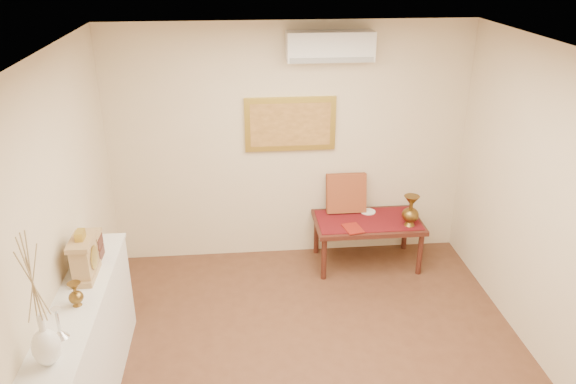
{
  "coord_description": "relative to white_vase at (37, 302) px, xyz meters",
  "views": [
    {
      "loc": [
        -0.59,
        -3.66,
        3.41
      ],
      "look_at": [
        -0.13,
        1.15,
        1.26
      ],
      "focal_mm": 35.0,
      "sensor_mm": 36.0,
      "label": 1
    }
  ],
  "objects": [
    {
      "name": "menu",
      "position": [
        2.46,
        2.4,
        -0.88
      ],
      "size": [
        0.23,
        0.28,
        0.01
      ],
      "primitive_type": "cube",
      "rotation": [
        0.0,
        0.0,
        0.2
      ],
      "color": "maroon",
      "rests_on": "table_cloth"
    },
    {
      "name": "floor",
      "position": [
        1.83,
        0.73,
        -1.45
      ],
      "size": [
        4.5,
        4.5,
        0.0
      ],
      "primitive_type": "plane",
      "color": "brown",
      "rests_on": "ground"
    },
    {
      "name": "cushion",
      "position": [
        2.46,
        2.86,
        -0.66
      ],
      "size": [
        0.45,
        0.19,
        0.47
      ],
      "primitive_type": "cube",
      "rotation": [
        -0.21,
        0.0,
        0.0
      ],
      "color": "maroon",
      "rests_on": "table_cloth"
    },
    {
      "name": "mantel_clock",
      "position": [
        0.0,
        1.01,
        -0.29
      ],
      "size": [
        0.17,
        0.36,
        0.41
      ],
      "color": "tan",
      "rests_on": "display_ledge"
    },
    {
      "name": "candlestick",
      "position": [
        -0.0,
        0.26,
        -0.35
      ],
      "size": [
        0.11,
        0.11,
        0.23
      ],
      "primitive_type": null,
      "color": "silver",
      "rests_on": "display_ledge"
    },
    {
      "name": "ceiling",
      "position": [
        1.83,
        0.73,
        1.25
      ],
      "size": [
        4.5,
        4.5,
        0.0
      ],
      "primitive_type": "plane",
      "rotation": [
        3.14,
        0.0,
        0.0
      ],
      "color": "white",
      "rests_on": "ground"
    },
    {
      "name": "brass_urn_tall",
      "position": [
        3.1,
        2.44,
        -0.67
      ],
      "size": [
        0.19,
        0.19,
        0.43
      ],
      "primitive_type": null,
      "color": "brown",
      "rests_on": "table_cloth"
    },
    {
      "name": "wall_back",
      "position": [
        1.83,
        2.98,
        -0.1
      ],
      "size": [
        4.0,
        0.02,
        2.7
      ],
      "primitive_type": "cube",
      "color": "beige",
      "rests_on": "ground"
    },
    {
      "name": "wall_right",
      "position": [
        3.83,
        0.73,
        -0.1
      ],
      "size": [
        0.02,
        4.5,
        2.7
      ],
      "primitive_type": "cube",
      "color": "beige",
      "rests_on": "ground"
    },
    {
      "name": "display_ledge",
      "position": [
        0.0,
        0.73,
        -0.96
      ],
      "size": [
        0.37,
        2.02,
        0.98
      ],
      "color": "white",
      "rests_on": "floor"
    },
    {
      "name": "wall_left",
      "position": [
        -0.17,
        0.73,
        -0.1
      ],
      "size": [
        0.02,
        4.5,
        2.7
      ],
      "primitive_type": "cube",
      "color": "beige",
      "rests_on": "ground"
    },
    {
      "name": "painting",
      "position": [
        1.83,
        2.95,
        0.15
      ],
      "size": [
        1.0,
        0.06,
        0.6
      ],
      "color": "gold",
      "rests_on": "wall_back"
    },
    {
      "name": "plate",
      "position": [
        2.72,
        2.8,
        -0.88
      ],
      "size": [
        0.17,
        0.17,
        0.01
      ],
      "primitive_type": "cylinder",
      "color": "white",
      "rests_on": "table_cloth"
    },
    {
      "name": "white_vase",
      "position": [
        0.0,
        0.0,
        0.0
      ],
      "size": [
        0.18,
        0.18,
        0.93
      ],
      "primitive_type": null,
      "color": "white",
      "rests_on": "display_ledge"
    },
    {
      "name": "wooden_chest",
      "position": [
        -0.0,
        1.29,
        -0.34
      ],
      "size": [
        0.16,
        0.21,
        0.24
      ],
      "color": "tan",
      "rests_on": "display_ledge"
    },
    {
      "name": "low_table",
      "position": [
        2.68,
        2.61,
        -0.96
      ],
      "size": [
        1.2,
        0.7,
        0.55
      ],
      "color": "#451C14",
      "rests_on": "floor"
    },
    {
      "name": "brass_urn_small",
      "position": [
        0.02,
        0.62,
        -0.34
      ],
      "size": [
        0.11,
        0.11,
        0.24
      ],
      "primitive_type": null,
      "color": "brown",
      "rests_on": "display_ledge"
    },
    {
      "name": "table_cloth",
      "position": [
        2.68,
        2.61,
        -0.89
      ],
      "size": [
        1.14,
        0.59,
        0.01
      ],
      "primitive_type": "cube",
      "color": "maroon",
      "rests_on": "low_table"
    },
    {
      "name": "ac_unit",
      "position": [
        2.23,
        2.85,
        1.0
      ],
      "size": [
        0.9,
        0.25,
        0.3
      ],
      "color": "silver",
      "rests_on": "wall_back"
    }
  ]
}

